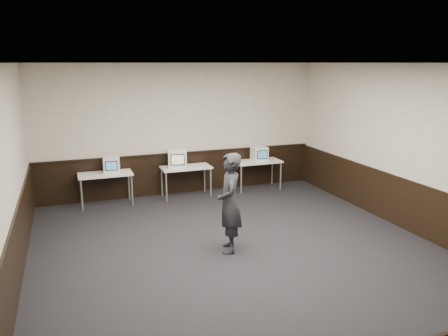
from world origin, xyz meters
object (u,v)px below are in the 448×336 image
Objects in this scene: desk_right at (257,163)px; emac_center at (177,159)px; emac_left at (112,165)px; emac_right at (259,154)px; desk_center at (186,169)px; desk_left at (105,176)px; person at (230,203)px.

emac_center is (-2.11, -0.01, 0.29)m from desk_right.
emac_center reaches higher than desk_right.
emac_left is 1.06× the size of emac_right.
desk_right is at bearing 0.00° from desk_center.
desk_left is 2.79× the size of emac_left.
person is (-2.07, -3.31, -0.06)m from emac_right.
desk_left is 2.23× the size of emac_center.
desk_center is at bearing -165.43° from person.
emac_center is 1.33× the size of emac_right.
desk_left is 2.96× the size of emac_right.
desk_right is (3.80, 0.00, 0.00)m from desk_left.
emac_left is (0.16, 0.03, 0.25)m from desk_left.
person reaches higher than desk_left.
emac_left is (-3.64, 0.03, 0.25)m from desk_right.
desk_right is 2.23× the size of emac_center.
desk_left is at bearing -168.51° from emac_center.
desk_left is 3.78m from person.
desk_center is 0.36m from emac_center.
emac_center reaches higher than emac_left.
emac_center is at bearing -0.41° from desk_left.
person is (0.08, -3.32, -0.10)m from emac_center.
emac_center is at bearing -161.75° from person.
person reaches higher than emac_center.
emac_left is 1.53m from emac_center.
person is at bearing -76.73° from emac_center.
emac_left reaches higher than desk_right.
emac_right is (1.94, -0.03, 0.25)m from desk_center.
desk_right is (1.90, 0.00, 0.00)m from desk_center.
emac_center is (-0.21, -0.01, 0.29)m from desk_center.
emac_left is (-1.74, 0.03, 0.25)m from desk_center.
person is (-0.13, -3.33, 0.19)m from desk_center.
desk_left and desk_center have the same top height.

